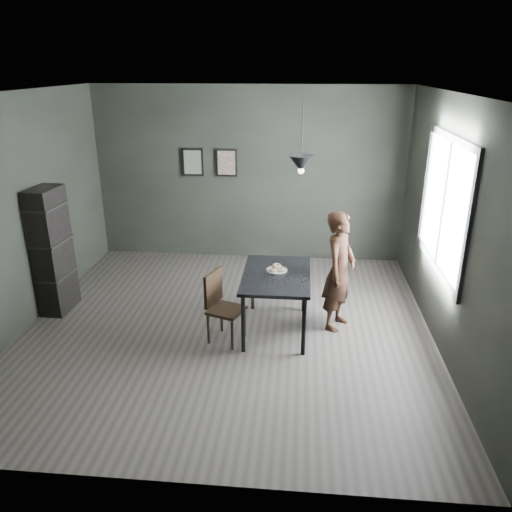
# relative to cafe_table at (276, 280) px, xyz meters

# --- Properties ---
(ground) EXTENTS (5.00, 5.00, 0.00)m
(ground) POSITION_rel_cafe_table_xyz_m (-0.60, 0.00, -0.67)
(ground) COLOR #332F2C
(ground) RESTS_ON ground
(back_wall) EXTENTS (5.00, 0.10, 2.80)m
(back_wall) POSITION_rel_cafe_table_xyz_m (-0.60, 2.50, 0.73)
(back_wall) COLOR black
(back_wall) RESTS_ON ground
(ceiling) EXTENTS (5.00, 5.00, 0.02)m
(ceiling) POSITION_rel_cafe_table_xyz_m (-0.60, 0.00, 2.13)
(ceiling) COLOR silver
(ceiling) RESTS_ON ground
(window_assembly) EXTENTS (0.04, 1.96, 1.56)m
(window_assembly) POSITION_rel_cafe_table_xyz_m (1.87, 0.20, 0.93)
(window_assembly) COLOR white
(window_assembly) RESTS_ON ground
(cafe_table) EXTENTS (0.80, 1.20, 0.75)m
(cafe_table) POSITION_rel_cafe_table_xyz_m (0.00, 0.00, 0.00)
(cafe_table) COLOR black
(cafe_table) RESTS_ON ground
(white_plate) EXTENTS (0.23, 0.23, 0.01)m
(white_plate) POSITION_rel_cafe_table_xyz_m (-0.00, 0.08, 0.08)
(white_plate) COLOR silver
(white_plate) RESTS_ON cafe_table
(donut_pile) EXTENTS (0.19, 0.18, 0.08)m
(donut_pile) POSITION_rel_cafe_table_xyz_m (-0.00, 0.08, 0.12)
(donut_pile) COLOR #F8EBC1
(donut_pile) RESTS_ON white_plate
(woman) EXTENTS (0.55, 0.64, 1.49)m
(woman) POSITION_rel_cafe_table_xyz_m (0.75, 0.17, 0.07)
(woman) COLOR black
(woman) RESTS_ON ground
(wood_chair) EXTENTS (0.48, 0.48, 0.85)m
(wood_chair) POSITION_rel_cafe_table_xyz_m (-0.64, -0.28, -0.19)
(wood_chair) COLOR black
(wood_chair) RESTS_ON ground
(shelf_unit) EXTENTS (0.34, 0.57, 1.66)m
(shelf_unit) POSITION_rel_cafe_table_xyz_m (-2.92, 0.30, 0.16)
(shelf_unit) COLOR black
(shelf_unit) RESTS_ON ground
(pendant_lamp) EXTENTS (0.28, 0.28, 0.86)m
(pendant_lamp) POSITION_rel_cafe_table_xyz_m (0.25, 0.10, 1.38)
(pendant_lamp) COLOR black
(pendant_lamp) RESTS_ON ground
(framed_print_left) EXTENTS (0.34, 0.04, 0.44)m
(framed_print_left) POSITION_rel_cafe_table_xyz_m (-1.50, 2.47, 0.93)
(framed_print_left) COLOR black
(framed_print_left) RESTS_ON ground
(framed_print_right) EXTENTS (0.34, 0.04, 0.44)m
(framed_print_right) POSITION_rel_cafe_table_xyz_m (-0.95, 2.47, 0.93)
(framed_print_right) COLOR black
(framed_print_right) RESTS_ON ground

